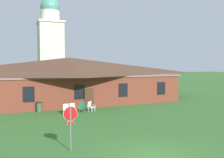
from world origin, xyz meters
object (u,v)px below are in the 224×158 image
Objects in this scene: stop_sign at (70,119)px; lawn_chair_middle at (91,106)px; lawn_chair_near_door at (72,108)px; lawn_chair_by_porch at (66,109)px; lawn_chair_left_end at (82,107)px; trash_bin at (39,107)px.

lawn_chair_middle is (4.44, 10.44, -1.24)m from stop_sign.
lawn_chair_by_porch is at bearing -164.48° from lawn_chair_near_door.
lawn_chair_left_end is 1.00× the size of lawn_chair_middle.
lawn_chair_near_door is 1.00× the size of lawn_chair_middle.
lawn_chair_near_door and lawn_chair_middle have the same top height.
trash_bin is (-2.27, 1.99, -0.00)m from lawn_chair_by_porch.
lawn_chair_by_porch is (1.86, 9.97, -1.24)m from stop_sign.
stop_sign is 10.51m from lawn_chair_near_door.
lawn_chair_by_porch is 0.98× the size of trash_bin.
lawn_chair_left_end is at bearing 71.26° from stop_sign.
lawn_chair_near_door is at bearing 76.26° from stop_sign.
stop_sign is 2.58× the size of lawn_chair_middle.
lawn_chair_near_door is (0.62, 0.17, 0.00)m from lawn_chair_by_porch.
lawn_chair_by_porch is 1.69m from lawn_chair_left_end.
lawn_chair_by_porch and lawn_chair_near_door have the same top height.
lawn_chair_left_end is 4.23m from trash_bin.
lawn_chair_by_porch and lawn_chair_left_end have the same top height.
lawn_chair_near_door and lawn_chair_left_end have the same top height.
lawn_chair_left_end is at bearing 11.23° from lawn_chair_near_door.
stop_sign is 2.58× the size of lawn_chair_near_door.
lawn_chair_near_door is 1.05m from lawn_chair_left_end.
lawn_chair_by_porch is 1.00× the size of lawn_chair_middle.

